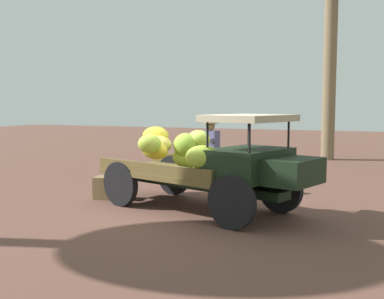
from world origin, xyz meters
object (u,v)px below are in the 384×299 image
(truck, at_px, (212,164))
(farmer, at_px, (210,150))
(wooden_crate, at_px, (106,188))
(loose_banana_bunch, at_px, (244,182))

(truck, relative_size, farmer, 2.67)
(wooden_crate, height_order, loose_banana_bunch, wooden_crate)
(wooden_crate, bearing_deg, farmer, 41.83)
(truck, height_order, farmer, truck)
(farmer, relative_size, wooden_crate, 3.59)
(loose_banana_bunch, bearing_deg, farmer, -134.82)
(farmer, height_order, loose_banana_bunch, farmer)
(truck, relative_size, wooden_crate, 9.57)
(truck, xyz_separation_m, wooden_crate, (-2.62, 0.35, -0.70))
(truck, distance_m, loose_banana_bunch, 2.75)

